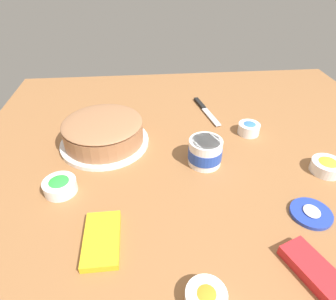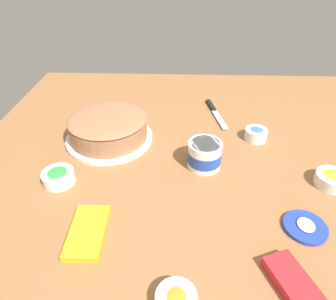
# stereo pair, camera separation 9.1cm
# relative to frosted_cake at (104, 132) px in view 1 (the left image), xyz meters

# --- Properties ---
(ground_plane) EXTENTS (1.54, 1.54, 0.00)m
(ground_plane) POSITION_rel_frosted_cake_xyz_m (0.16, 0.32, -0.05)
(ground_plane) COLOR #936038
(frosted_cake) EXTENTS (0.30, 0.30, 0.10)m
(frosted_cake) POSITION_rel_frosted_cake_xyz_m (0.00, 0.00, 0.00)
(frosted_cake) COLOR white
(frosted_cake) RESTS_ON ground_plane
(frosting_tub) EXTENTS (0.10, 0.10, 0.08)m
(frosting_tub) POSITION_rel_frosted_cake_xyz_m (0.13, 0.32, -0.00)
(frosting_tub) COLOR white
(frosting_tub) RESTS_ON ground_plane
(frosting_tub_lid) EXTENTS (0.10, 0.10, 0.02)m
(frosting_tub_lid) POSITION_rel_frosted_cake_xyz_m (0.37, 0.55, -0.04)
(frosting_tub_lid) COLOR #233DAD
(frosting_tub_lid) RESTS_ON ground_plane
(spreading_knife) EXTENTS (0.23, 0.07, 0.01)m
(spreading_knife) POSITION_rel_frosted_cake_xyz_m (-0.21, 0.39, -0.04)
(spreading_knife) COLOR silver
(spreading_knife) RESTS_ON ground_plane
(sprinkle_bowl_orange) EXTENTS (0.08, 0.08, 0.04)m
(sprinkle_bowl_orange) POSITION_rel_frosted_cake_xyz_m (0.56, 0.24, -0.03)
(sprinkle_bowl_orange) COLOR white
(sprinkle_bowl_orange) RESTS_ON ground_plane
(sprinkle_bowl_yellow) EXTENTS (0.09, 0.09, 0.04)m
(sprinkle_bowl_yellow) POSITION_rel_frosted_cake_xyz_m (0.21, 0.68, -0.03)
(sprinkle_bowl_yellow) COLOR white
(sprinkle_bowl_yellow) RESTS_ON ground_plane
(sprinkle_bowl_green) EXTENTS (0.09, 0.09, 0.04)m
(sprinkle_bowl_green) POSITION_rel_frosted_cake_xyz_m (0.22, -0.10, -0.03)
(sprinkle_bowl_green) COLOR white
(sprinkle_bowl_green) RESTS_ON ground_plane
(sprinkle_bowl_blue) EXTENTS (0.08, 0.08, 0.04)m
(sprinkle_bowl_blue) POSITION_rel_frosted_cake_xyz_m (-0.02, 0.51, -0.02)
(sprinkle_bowl_blue) COLOR white
(sprinkle_bowl_blue) RESTS_ON ground_plane
(candy_box_lower) EXTENTS (0.17, 0.12, 0.03)m
(candy_box_lower) POSITION_rel_frosted_cake_xyz_m (0.53, 0.48, -0.03)
(candy_box_lower) COLOR red
(candy_box_lower) RESTS_ON ground_plane
(candy_box_upper) EXTENTS (0.15, 0.08, 0.02)m
(candy_box_upper) POSITION_rel_frosted_cake_xyz_m (0.40, 0.03, -0.04)
(candy_box_upper) COLOR yellow
(candy_box_upper) RESTS_ON ground_plane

